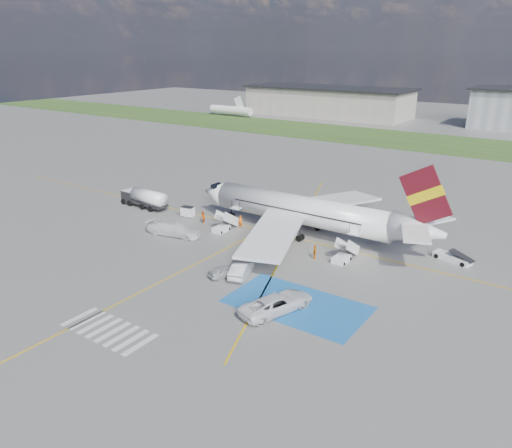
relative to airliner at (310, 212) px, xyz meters
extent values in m
plane|color=#60605E|center=(-1.51, -14.00, -3.39)|extent=(400.00, 400.00, 0.00)
cube|color=#2D4C1E|center=(-1.51, 81.00, -3.39)|extent=(400.00, 30.00, 0.01)
cube|color=gold|center=(-1.51, -2.00, -3.39)|extent=(120.00, 0.20, 0.01)
cube|color=gold|center=(-6.51, -24.00, -3.39)|extent=(0.20, 60.00, 0.01)
cube|color=gold|center=(-1.51, -2.00, -3.39)|extent=(20.71, 56.45, 0.01)
cube|color=#1C5EA8|center=(8.49, -18.00, -3.39)|extent=(14.00, 8.00, 0.01)
cube|color=silver|center=(-7.51, -32.00, -3.39)|extent=(0.60, 4.00, 0.01)
cube|color=silver|center=(-6.31, -32.00, -3.39)|extent=(0.60, 4.00, 0.01)
cube|color=silver|center=(-5.11, -32.00, -3.39)|extent=(0.60, 4.00, 0.01)
cube|color=silver|center=(-3.91, -32.00, -3.39)|extent=(0.60, 4.00, 0.01)
cube|color=silver|center=(-2.71, -32.00, -3.39)|extent=(0.60, 4.00, 0.01)
cube|color=silver|center=(-1.51, -32.00, -3.39)|extent=(0.60, 4.00, 0.01)
cube|color=silver|center=(-0.31, -32.00, -3.39)|extent=(0.60, 4.00, 0.01)
cube|color=silver|center=(0.89, -32.00, -3.39)|extent=(0.60, 4.00, 0.01)
cube|color=#A1968B|center=(-56.51, 116.00, 1.61)|extent=(60.00, 22.00, 10.00)
cylinder|color=white|center=(-1.51, 0.00, 0.01)|extent=(26.00, 3.90, 3.90)
cone|color=white|center=(-16.51, 0.00, 0.01)|extent=(4.00, 3.90, 3.90)
cube|color=black|center=(-15.91, 0.00, 1.06)|extent=(1.67, 1.90, 0.82)
cone|color=white|center=(14.69, 0.00, 0.41)|extent=(6.50, 3.90, 3.90)
cube|color=white|center=(-0.51, -8.50, -0.59)|extent=(9.86, 15.95, 1.40)
cube|color=white|center=(-0.51, 8.50, -0.59)|extent=(9.86, 15.95, 1.40)
cylinder|color=#38383A|center=(-1.51, -5.60, -1.99)|extent=(3.40, 2.10, 2.10)
cylinder|color=#38383A|center=(-1.51, 5.60, -1.99)|extent=(3.40, 2.10, 2.10)
cube|color=#510D16|center=(14.99, 0.00, 4.81)|extent=(6.62, 0.30, 7.45)
cube|color=yellow|center=(14.99, 0.00, 4.81)|extent=(4.36, 0.40, 3.08)
cube|color=white|center=(15.29, -3.20, 1.11)|extent=(4.73, 5.95, 0.49)
cube|color=white|center=(15.29, 3.20, 1.11)|extent=(4.73, 5.95, 0.49)
cube|color=black|center=(-1.51, -1.96, 0.36)|extent=(19.50, 0.04, 0.18)
cube|color=black|center=(-1.51, 1.96, 0.36)|extent=(19.50, 0.04, 0.18)
cube|color=white|center=(-11.01, -4.15, -1.94)|extent=(1.40, 3.73, 2.32)
cube|color=white|center=(-11.01, -2.25, -0.89)|extent=(1.40, 1.00, 0.12)
cylinder|color=black|center=(-11.71, -2.25, -0.34)|extent=(0.06, 0.06, 1.10)
cylinder|color=black|center=(-10.31, -2.25, -0.34)|extent=(0.06, 0.06, 1.10)
cube|color=white|center=(-11.01, -5.75, -3.04)|extent=(1.60, 2.40, 0.70)
cube|color=white|center=(7.49, -4.15, -1.94)|extent=(1.40, 3.73, 2.32)
cube|color=white|center=(7.49, -2.25, -0.89)|extent=(1.40, 1.00, 0.12)
cylinder|color=black|center=(6.79, -2.25, -0.34)|extent=(0.06, 0.06, 1.10)
cylinder|color=black|center=(8.19, -2.25, -0.34)|extent=(0.06, 0.06, 1.10)
cube|color=white|center=(7.49, -5.75, -3.04)|extent=(1.60, 2.40, 0.70)
cube|color=black|center=(-31.54, -3.79, -2.29)|extent=(2.31, 2.31, 2.21)
cylinder|color=white|center=(-27.03, -3.99, -1.47)|extent=(6.63, 2.50, 2.21)
cube|color=black|center=(-27.03, -3.99, -2.58)|extent=(6.63, 2.50, 0.48)
cube|color=white|center=(-19.18, -3.59, -2.57)|extent=(2.09, 1.45, 1.36)
cube|color=black|center=(-19.18, -3.59, -1.84)|extent=(1.98, 1.34, 0.12)
cube|color=white|center=(18.46, 2.15, -3.02)|extent=(4.76, 2.66, 0.75)
cube|color=black|center=(19.55, 1.85, -2.36)|extent=(3.15, 1.88, 0.84)
imported|color=#ABAEB3|center=(-1.53, -16.93, -2.73)|extent=(2.90, 4.20, 1.33)
imported|color=#ADB0B4|center=(-0.10, -15.76, -2.57)|extent=(3.33, 5.30, 1.65)
imported|color=white|center=(7.52, -20.30, -2.24)|extent=(4.55, 6.69, 2.30)
imported|color=white|center=(-15.37, -10.60, -2.21)|extent=(6.37, 3.52, 2.36)
imported|color=#FF620D|center=(-9.57, -3.03, -2.47)|extent=(0.71, 0.51, 1.84)
imported|color=#FB5E0D|center=(-15.49, -4.40, -2.51)|extent=(1.03, 1.09, 1.77)
imported|color=orange|center=(4.46, -6.81, -2.48)|extent=(1.04, 1.10, 1.83)
camera|label=1|loc=(30.47, -56.98, 21.08)|focal=35.00mm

